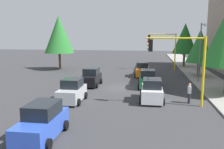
{
  "coord_description": "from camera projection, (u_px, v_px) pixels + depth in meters",
  "views": [
    {
      "loc": [
        25.4,
        3.11,
        5.71
      ],
      "look_at": [
        -1.19,
        -0.8,
        1.2
      ],
      "focal_mm": 38.58,
      "sensor_mm": 36.0,
      "label": 1
    }
  ],
  "objects": [
    {
      "name": "ground_plane",
      "position": [
        118.0,
        87.0,
        26.17
      ],
      "size": [
        120.0,
        120.0,
        0.0
      ],
      "primitive_type": "plane",
      "color": "#353538"
    },
    {
      "name": "sidewalk_kerb",
      "position": [
        207.0,
        81.0,
        29.53
      ],
      "size": [
        80.0,
        4.0,
        0.15
      ],
      "primitive_type": "cube",
      "color": "gray",
      "rests_on": "ground"
    },
    {
      "name": "lane_arrow_near",
      "position": [
        49.0,
        125.0,
        15.37
      ],
      "size": [
        2.4,
        1.1,
        1.1
      ],
      "color": "silver",
      "rests_on": "ground"
    },
    {
      "name": "traffic_signal_far_left",
      "position": [
        164.0,
        44.0,
        38.33
      ],
      "size": [
        0.36,
        4.59,
        5.85
      ],
      "color": "yellow",
      "rests_on": "ground"
    },
    {
      "name": "traffic_signal_near_left",
      "position": [
        180.0,
        57.0,
        18.85
      ],
      "size": [
        0.36,
        4.59,
        5.56
      ],
      "color": "yellow",
      "rests_on": "ground"
    },
    {
      "name": "street_lamp_curbside",
      "position": [
        201.0,
        46.0,
        27.66
      ],
      "size": [
        2.15,
        0.28,
        7.0
      ],
      "color": "slate",
      "rests_on": "ground"
    },
    {
      "name": "tree_roadside_far",
      "position": [
        185.0,
        38.0,
        41.55
      ],
      "size": [
        4.18,
        4.18,
        7.63
      ],
      "color": "brown",
      "rests_on": "ground"
    },
    {
      "name": "tree_opposite_side",
      "position": [
        59.0,
        35.0,
        38.52
      ],
      "size": [
        4.7,
        4.7,
        8.6
      ],
      "color": "brown",
      "rests_on": "ground"
    },
    {
      "name": "tree_roadside_mid",
      "position": [
        200.0,
        46.0,
        31.85
      ],
      "size": [
        3.51,
        3.51,
        6.39
      ],
      "color": "brown",
      "rests_on": "ground"
    },
    {
      "name": "car_green",
      "position": [
        148.0,
        79.0,
        25.92
      ],
      "size": [
        3.67,
        2.0,
        1.98
      ],
      "color": "#1E7238",
      "rests_on": "ground"
    },
    {
      "name": "car_black",
      "position": [
        91.0,
        78.0,
        26.98
      ],
      "size": [
        3.91,
        2.04,
        1.98
      ],
      "color": "black",
      "rests_on": "ground"
    },
    {
      "name": "car_blue",
      "position": [
        42.0,
        122.0,
        13.28
      ],
      "size": [
        4.15,
        2.03,
        1.98
      ],
      "color": "blue",
      "rests_on": "ground"
    },
    {
      "name": "car_white",
      "position": [
        152.0,
        91.0,
        20.65
      ],
      "size": [
        3.75,
        2.05,
        1.98
      ],
      "color": "white",
      "rests_on": "ground"
    },
    {
      "name": "car_orange",
      "position": [
        142.0,
        70.0,
        32.81
      ],
      "size": [
        3.82,
        2.01,
        1.98
      ],
      "color": "orange",
      "rests_on": "ground"
    },
    {
      "name": "car_silver",
      "position": [
        72.0,
        91.0,
        20.52
      ],
      "size": [
        3.6,
        2.03,
        1.98
      ],
      "color": "#B2B5BA",
      "rests_on": "ground"
    },
    {
      "name": "pedestrian_crossing",
      "position": [
        189.0,
        93.0,
        20.01
      ],
      "size": [
        0.4,
        0.24,
        1.7
      ],
      "color": "#262638",
      "rests_on": "ground"
    }
  ]
}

